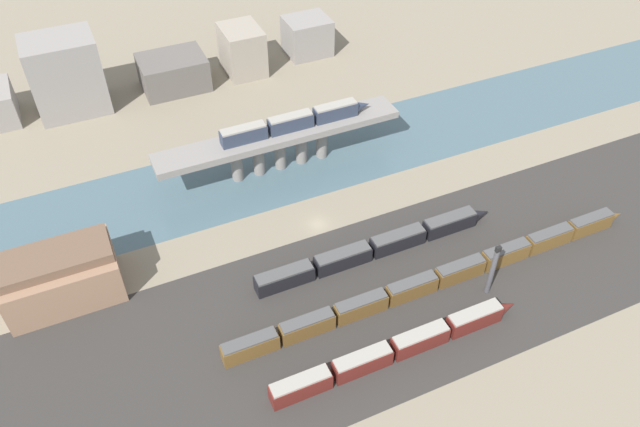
% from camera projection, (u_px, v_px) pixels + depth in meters
% --- Properties ---
extents(ground_plane, '(400.00, 400.00, 0.00)m').
position_uv_depth(ground_plane, '(318.00, 224.00, 134.75)').
color(ground_plane, gray).
extents(railbed_yard, '(280.00, 42.00, 0.01)m').
position_uv_depth(railbed_yard, '(369.00, 303.00, 118.69)').
color(railbed_yard, '#33302D').
rests_on(railbed_yard, ground).
extents(river_water, '(320.00, 26.84, 0.01)m').
position_uv_depth(river_water, '(281.00, 167.00, 149.34)').
color(river_water, '#47606B').
rests_on(river_water, ground).
extents(bridge, '(58.43, 8.00, 10.13)m').
position_uv_depth(bridge, '(279.00, 140.00, 143.98)').
color(bridge, gray).
rests_on(bridge, ground).
extents(train_on_bridge, '(36.80, 2.95, 3.68)m').
position_uv_depth(train_on_bridge, '(296.00, 121.00, 142.52)').
color(train_on_bridge, '#2D384C').
rests_on(train_on_bridge, bridge).
extents(train_yard_near, '(48.75, 2.90, 3.94)m').
position_uv_depth(train_yard_near, '(398.00, 348.00, 108.86)').
color(train_yard_near, '#5B1E19').
rests_on(train_yard_near, ground).
extents(train_yard_mid, '(90.06, 2.69, 3.93)m').
position_uv_depth(train_yard_mid, '(441.00, 278.00, 120.90)').
color(train_yard_mid, brown).
rests_on(train_yard_mid, ground).
extents(train_yard_far, '(53.66, 3.16, 3.72)m').
position_uv_depth(train_yard_far, '(377.00, 247.00, 127.13)').
color(train_yard_far, black).
rests_on(train_yard_far, ground).
extents(warehouse_building, '(20.91, 13.06, 11.07)m').
position_uv_depth(warehouse_building, '(60.00, 276.00, 116.84)').
color(warehouse_building, '#937056').
rests_on(warehouse_building, ground).
extents(signal_tower, '(1.00, 0.98, 12.34)m').
position_uv_depth(signal_tower, '(492.00, 270.00, 116.84)').
color(signal_tower, '#4C4C51').
rests_on(signal_tower, ground).
extents(city_block_left, '(17.78, 13.66, 20.37)m').
position_uv_depth(city_block_left, '(66.00, 75.00, 160.94)').
color(city_block_left, gray).
rests_on(city_block_left, ground).
extents(city_block_center, '(17.82, 13.59, 9.10)m').
position_uv_depth(city_block_center, '(173.00, 72.00, 172.90)').
color(city_block_center, '#605B56').
rests_on(city_block_center, ground).
extents(city_block_right, '(10.63, 13.36, 13.31)m').
position_uv_depth(city_block_right, '(242.00, 50.00, 177.94)').
color(city_block_right, gray).
rests_on(city_block_right, ground).
extents(city_block_far_right, '(12.91, 11.19, 10.92)m').
position_uv_depth(city_block_far_right, '(307.00, 36.00, 186.73)').
color(city_block_far_right, gray).
rests_on(city_block_far_right, ground).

